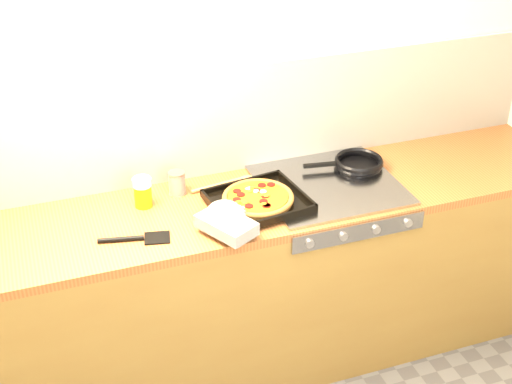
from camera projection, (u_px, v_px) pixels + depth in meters
name	position (u px, v px, depth m)	size (l,w,h in m)	color
room_shell	(211.00, 123.00, 3.14)	(3.20, 3.20, 3.20)	white
counter_run	(234.00, 287.00, 3.26)	(3.20, 0.62, 0.90)	olive
stovetop	(329.00, 185.00, 3.16)	(0.60, 0.56, 0.02)	#97979C
pizza_on_tray	(249.00, 205.00, 2.94)	(0.52, 0.50, 0.07)	black
frying_pan	(358.00, 163.00, 3.27)	(0.39, 0.26, 0.04)	black
tomato_can	(177.00, 183.00, 3.08)	(0.08, 0.08, 0.11)	#9E0C10
juice_glass	(143.00, 192.00, 2.99)	(0.09, 0.09, 0.13)	orange
wooden_spoon	(228.00, 182.00, 3.17)	(0.30, 0.07, 0.02)	#B4824C
black_spatula	(136.00, 239.00, 2.80)	(0.29, 0.11, 0.02)	black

